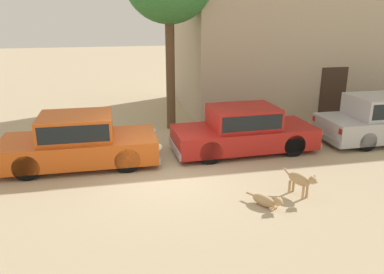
{
  "coord_description": "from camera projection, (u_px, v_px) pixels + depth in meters",
  "views": [
    {
      "loc": [
        -1.25,
        -9.33,
        4.1
      ],
      "look_at": [
        0.8,
        0.2,
        0.9
      ],
      "focal_mm": 35.85,
      "sensor_mm": 36.0,
      "label": 1
    }
  ],
  "objects": [
    {
      "name": "stray_dog_tan",
      "position": [
        267.0,
        201.0,
        8.4
      ],
      "size": [
        0.6,
        0.87,
        0.37
      ],
      "rotation": [
        0.0,
        0.0,
        5.28
      ],
      "color": "tan",
      "rests_on": "ground_plane"
    },
    {
      "name": "stray_dog_spotted",
      "position": [
        301.0,
        180.0,
        8.81
      ],
      "size": [
        0.47,
        0.94,
        0.64
      ],
      "rotation": [
        0.0,
        0.0,
        5.13
      ],
      "color": "tan",
      "rests_on": "ground_plane"
    },
    {
      "name": "parked_sedan_second",
      "position": [
        244.0,
        129.0,
        11.64
      ],
      "size": [
        4.47,
        1.86,
        1.4
      ],
      "rotation": [
        0.0,
        0.0,
        0.03
      ],
      "color": "#AD1E19",
      "rests_on": "ground_plane"
    },
    {
      "name": "ground_plane",
      "position": [
        164.0,
        173.0,
        10.2
      ],
      "size": [
        80.0,
        80.0,
        0.0
      ],
      "primitive_type": "plane",
      "color": "tan"
    },
    {
      "name": "apartment_block",
      "position": [
        348.0,
        18.0,
        17.14
      ],
      "size": [
        14.95,
        5.95,
        7.62
      ],
      "color": "tan",
      "rests_on": "ground_plane"
    },
    {
      "name": "parked_sedan_nearest",
      "position": [
        79.0,
        140.0,
        10.6
      ],
      "size": [
        4.39,
        1.88,
        1.44
      ],
      "rotation": [
        0.0,
        0.0,
        -0.01
      ],
      "color": "#D15619",
      "rests_on": "ground_plane"
    }
  ]
}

